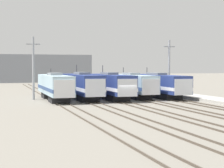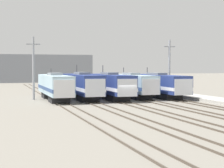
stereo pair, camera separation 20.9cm
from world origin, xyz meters
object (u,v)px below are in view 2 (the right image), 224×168
locomotive_far_left (55,86)px  locomotive_center (110,85)px  catenary_tower_left (33,67)px  locomotive_center_left (82,85)px  locomotive_far_right (158,85)px  catenary_tower_right (169,67)px  locomotive_center_right (132,85)px

locomotive_far_left → locomotive_center: locomotive_center is taller
locomotive_center → catenary_tower_left: size_ratio=1.76×
locomotive_far_left → locomotive_center_left: size_ratio=1.00×
locomotive_far_left → locomotive_far_right: size_ratio=0.89×
locomotive_center_left → catenary_tower_left: (-7.12, 1.61, 2.76)m
locomotive_far_left → catenary_tower_right: size_ratio=1.72×
catenary_tower_left → catenary_tower_right: 22.41m
locomotive_far_right → catenary_tower_right: (2.67, 1.39, 2.83)m
locomotive_far_right → catenary_tower_left: size_ratio=1.94×
locomotive_center_right → locomotive_far_right: locomotive_far_right is taller
locomotive_far_left → catenary_tower_right: bearing=6.0°
locomotive_center_right → catenary_tower_left: catenary_tower_left is taller
locomotive_center → catenary_tower_right: bearing=11.9°
catenary_tower_left → catenary_tower_right: (22.41, 0.00, 0.00)m
locomotive_far_left → catenary_tower_right: (19.50, 2.05, 2.79)m
locomotive_center_left → locomotive_center_right: bearing=8.0°
locomotive_far_left → locomotive_center_right: size_ratio=0.99×
locomotive_center_left → locomotive_far_right: bearing=1.0°
catenary_tower_right → locomotive_far_right: bearing=-152.4°
locomotive_center_left → locomotive_center: size_ratio=0.98×
catenary_tower_right → catenary_tower_left: bearing=180.0°
locomotive_center_left → catenary_tower_right: (15.29, 1.61, 2.76)m
locomotive_center_right → catenary_tower_right: (6.87, 0.43, 2.82)m
locomotive_far_left → catenary_tower_left: (-2.91, 2.05, 2.79)m
locomotive_center → catenary_tower_right: size_ratio=1.76×
locomotive_center_right → locomotive_center_left: bearing=-172.0°
catenary_tower_right → locomotive_far_left: bearing=-174.0°
locomotive_far_right → locomotive_center_right: bearing=167.1°
locomotive_center_left → locomotive_far_right: size_ratio=0.89×
locomotive_center_left → locomotive_center_right: 8.50m
locomotive_center → locomotive_center_right: (4.21, 1.90, -0.05)m
locomotive_center → catenary_tower_left: 11.89m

